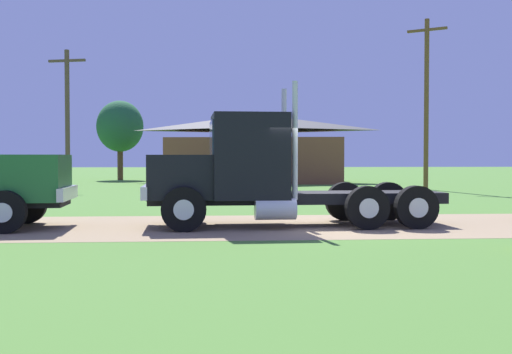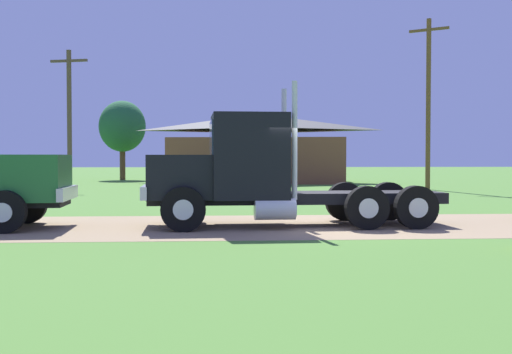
{
  "view_description": "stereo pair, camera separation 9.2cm",
  "coord_description": "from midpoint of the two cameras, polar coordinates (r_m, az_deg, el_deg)",
  "views": [
    {
      "loc": [
        -2.7,
        -16.42,
        1.78
      ],
      "look_at": [
        -1.43,
        1.12,
        1.24
      ],
      "focal_mm": 44.71,
      "sensor_mm": 36.0,
      "label": 1
    },
    {
      "loc": [
        -2.61,
        -16.43,
        1.78
      ],
      "look_at": [
        -1.43,
        1.12,
        1.24
      ],
      "focal_mm": 44.71,
      "sensor_mm": 36.0,
      "label": 2
    }
  ],
  "objects": [
    {
      "name": "shed_building",
      "position": [
        45.36,
        -0.05,
        2.48
      ],
      "size": [
        13.42,
        9.12,
        4.85
      ],
      "color": "brown",
      "rests_on": "ground_plane"
    },
    {
      "name": "utility_pole_near",
      "position": [
        37.25,
        -16.59,
        5.32
      ],
      "size": [
        2.16,
        0.72,
        7.77
      ],
      "color": "brown",
      "rests_on": "ground_plane"
    },
    {
      "name": "tree_mid",
      "position": [
        51.57,
        -12.12,
        4.43
      ],
      "size": [
        3.66,
        3.66,
        6.26
      ],
      "color": "#513823",
      "rests_on": "ground_plane"
    },
    {
      "name": "dirt_track",
      "position": [
        16.73,
        5.03,
        -4.33
      ],
      "size": [
        120.0,
        5.88,
        0.01
      ],
      "primitive_type": "cube",
      "color": "#937C5A",
      "rests_on": "ground_plane"
    },
    {
      "name": "ground_plane",
      "position": [
        16.73,
        5.03,
        -4.34
      ],
      "size": [
        200.0,
        200.0,
        0.0
      ],
      "primitive_type": "plane",
      "color": "#49772E"
    },
    {
      "name": "truck_foreground_white",
      "position": [
        16.44,
        -0.54,
        0.29
      ],
      "size": [
        7.82,
        2.83,
        3.65
      ],
      "color": "black",
      "rests_on": "ground_plane"
    },
    {
      "name": "utility_pole_far",
      "position": [
        36.6,
        14.93,
        6.69
      ],
      "size": [
        1.88,
        1.38,
        9.4
      ],
      "color": "brown",
      "rests_on": "ground_plane"
    }
  ]
}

